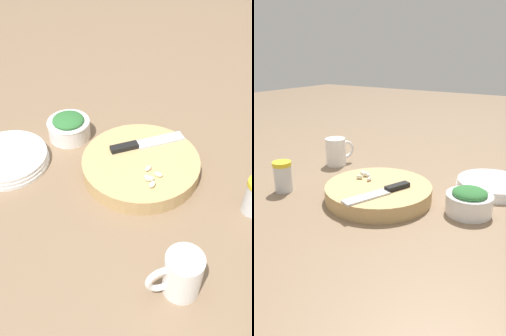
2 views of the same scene
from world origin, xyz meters
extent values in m
plane|color=#7F664C|center=(0.00, 0.00, 0.00)|extent=(5.00, 5.00, 0.00)
cylinder|color=tan|center=(0.00, -0.06, 0.02)|extent=(0.30, 0.30, 0.04)
cube|color=black|center=(0.06, -0.06, 0.05)|extent=(0.05, 0.08, 0.01)
cube|color=silver|center=(0.02, -0.15, 0.04)|extent=(0.08, 0.13, 0.01)
ellipsoid|color=#E6EBC6|center=(-0.09, -0.02, 0.05)|extent=(0.02, 0.02, 0.01)
ellipsoid|color=white|center=(-0.06, -0.03, 0.05)|extent=(0.02, 0.01, 0.01)
ellipsoid|color=#F3DDC9|center=(-0.04, -0.05, 0.05)|extent=(0.01, 0.02, 0.01)
ellipsoid|color=#E7E8C3|center=(-0.07, -0.05, 0.05)|extent=(0.02, 0.02, 0.01)
ellipsoid|color=#EDE3CC|center=(-0.07, -0.03, 0.05)|extent=(0.03, 0.03, 0.01)
cylinder|color=white|center=(0.24, -0.01, 0.02)|extent=(0.12, 0.12, 0.05)
torus|color=white|center=(0.24, -0.01, 0.05)|extent=(0.12, 0.12, 0.01)
ellipsoid|color=#2D6B33|center=(0.24, -0.01, 0.06)|extent=(0.09, 0.09, 0.03)
cylinder|color=white|center=(-0.29, 0.10, 0.05)|extent=(0.07, 0.07, 0.10)
torus|color=white|center=(-0.28, 0.14, 0.05)|extent=(0.04, 0.07, 0.07)
cylinder|color=white|center=(0.25, 0.18, 0.01)|extent=(0.21, 0.21, 0.01)
cylinder|color=white|center=(0.25, 0.18, 0.01)|extent=(0.21, 0.21, 0.01)
cylinder|color=white|center=(0.25, 0.18, 0.03)|extent=(0.21, 0.21, 0.01)
camera|label=1|loc=(-0.51, 0.42, 0.66)|focal=40.00mm
camera|label=2|loc=(0.47, -0.76, 0.39)|focal=35.00mm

